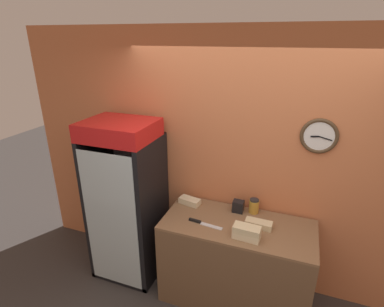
{
  "coord_description": "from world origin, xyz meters",
  "views": [
    {
      "loc": [
        0.43,
        -1.54,
        2.59
      ],
      "look_at": [
        -0.5,
        0.96,
        1.54
      ],
      "focal_mm": 28.0,
      "sensor_mm": 36.0,
      "label": 1
    }
  ],
  "objects_px": {
    "sandwich_stack_middle": "(247,230)",
    "sandwich_flat_right": "(190,201)",
    "sandwich_stack_bottom": "(246,235)",
    "condiment_jar": "(254,206)",
    "napkin_dispenser": "(238,206)",
    "beverage_cooler": "(129,192)",
    "chefs_knife": "(201,223)",
    "sandwich_flat_left": "(259,224)"
  },
  "relations": [
    {
      "from": "sandwich_stack_middle",
      "to": "sandwich_flat_right",
      "type": "xyz_separation_m",
      "value": [
        -0.68,
        0.37,
        -0.06
      ]
    },
    {
      "from": "sandwich_stack_middle",
      "to": "sandwich_flat_right",
      "type": "relative_size",
      "value": 1.02
    },
    {
      "from": "sandwich_stack_bottom",
      "to": "condiment_jar",
      "type": "height_order",
      "value": "condiment_jar"
    },
    {
      "from": "sandwich_stack_bottom",
      "to": "napkin_dispenser",
      "type": "height_order",
      "value": "napkin_dispenser"
    },
    {
      "from": "condiment_jar",
      "to": "sandwich_stack_bottom",
      "type": "bearing_deg",
      "value": -88.52
    },
    {
      "from": "beverage_cooler",
      "to": "sandwich_stack_middle",
      "type": "relative_size",
      "value": 7.4
    },
    {
      "from": "napkin_dispenser",
      "to": "beverage_cooler",
      "type": "bearing_deg",
      "value": -172.3
    },
    {
      "from": "chefs_knife",
      "to": "napkin_dispenser",
      "type": "xyz_separation_m",
      "value": [
        0.29,
        0.33,
        0.05
      ]
    },
    {
      "from": "beverage_cooler",
      "to": "sandwich_flat_right",
      "type": "height_order",
      "value": "beverage_cooler"
    },
    {
      "from": "sandwich_flat_left",
      "to": "condiment_jar",
      "type": "xyz_separation_m",
      "value": [
        -0.09,
        0.23,
        0.04
      ]
    },
    {
      "from": "sandwich_stack_middle",
      "to": "sandwich_flat_left",
      "type": "distance_m",
      "value": 0.23
    },
    {
      "from": "beverage_cooler",
      "to": "sandwich_stack_bottom",
      "type": "bearing_deg",
      "value": -10.17
    },
    {
      "from": "sandwich_stack_middle",
      "to": "napkin_dispenser",
      "type": "relative_size",
      "value": 2.04
    },
    {
      "from": "sandwich_flat_left",
      "to": "condiment_jar",
      "type": "height_order",
      "value": "condiment_jar"
    },
    {
      "from": "sandwich_flat_right",
      "to": "chefs_knife",
      "type": "distance_m",
      "value": 0.38
    },
    {
      "from": "napkin_dispenser",
      "to": "sandwich_stack_bottom",
      "type": "bearing_deg",
      "value": -67.95
    },
    {
      "from": "beverage_cooler",
      "to": "sandwich_flat_right",
      "type": "relative_size",
      "value": 7.52
    },
    {
      "from": "beverage_cooler",
      "to": "sandwich_flat_left",
      "type": "height_order",
      "value": "beverage_cooler"
    },
    {
      "from": "sandwich_stack_bottom",
      "to": "sandwich_flat_right",
      "type": "xyz_separation_m",
      "value": [
        -0.68,
        0.37,
        0.0
      ]
    },
    {
      "from": "chefs_knife",
      "to": "sandwich_flat_left",
      "type": "bearing_deg",
      "value": 14.44
    },
    {
      "from": "sandwich_stack_bottom",
      "to": "sandwich_flat_right",
      "type": "height_order",
      "value": "sandwich_flat_right"
    },
    {
      "from": "sandwich_flat_left",
      "to": "chefs_knife",
      "type": "relative_size",
      "value": 0.73
    },
    {
      "from": "chefs_knife",
      "to": "condiment_jar",
      "type": "distance_m",
      "value": 0.58
    },
    {
      "from": "beverage_cooler",
      "to": "sandwich_stack_bottom",
      "type": "relative_size",
      "value": 7.36
    },
    {
      "from": "sandwich_stack_middle",
      "to": "condiment_jar",
      "type": "height_order",
      "value": "condiment_jar"
    },
    {
      "from": "sandwich_flat_left",
      "to": "napkin_dispenser",
      "type": "bearing_deg",
      "value": 140.82
    },
    {
      "from": "sandwich_stack_middle",
      "to": "sandwich_flat_right",
      "type": "height_order",
      "value": "sandwich_stack_middle"
    },
    {
      "from": "sandwich_stack_middle",
      "to": "condiment_jar",
      "type": "xyz_separation_m",
      "value": [
        -0.01,
        0.44,
        -0.02
      ]
    },
    {
      "from": "sandwich_flat_left",
      "to": "chefs_knife",
      "type": "height_order",
      "value": "sandwich_flat_left"
    },
    {
      "from": "sandwich_stack_bottom",
      "to": "sandwich_flat_right",
      "type": "relative_size",
      "value": 1.02
    },
    {
      "from": "beverage_cooler",
      "to": "condiment_jar",
      "type": "relative_size",
      "value": 12.2
    },
    {
      "from": "sandwich_stack_bottom",
      "to": "sandwich_flat_left",
      "type": "height_order",
      "value": "same"
    },
    {
      "from": "sandwich_stack_middle",
      "to": "sandwich_flat_left",
      "type": "xyz_separation_m",
      "value": [
        0.08,
        0.21,
        -0.06
      ]
    },
    {
      "from": "condiment_jar",
      "to": "chefs_knife",
      "type": "bearing_deg",
      "value": -140.08
    },
    {
      "from": "sandwich_flat_left",
      "to": "sandwich_flat_right",
      "type": "relative_size",
      "value": 1.05
    },
    {
      "from": "condiment_jar",
      "to": "napkin_dispenser",
      "type": "relative_size",
      "value": 1.24
    },
    {
      "from": "condiment_jar",
      "to": "sandwich_stack_middle",
      "type": "bearing_deg",
      "value": -88.52
    },
    {
      "from": "beverage_cooler",
      "to": "sandwich_flat_left",
      "type": "xyz_separation_m",
      "value": [
        1.43,
        -0.03,
        -0.05
      ]
    },
    {
      "from": "sandwich_stack_middle",
      "to": "sandwich_flat_right",
      "type": "distance_m",
      "value": 0.78
    },
    {
      "from": "beverage_cooler",
      "to": "sandwich_stack_middle",
      "type": "xyz_separation_m",
      "value": [
        1.35,
        -0.24,
        0.01
      ]
    },
    {
      "from": "sandwich_stack_bottom",
      "to": "napkin_dispenser",
      "type": "xyz_separation_m",
      "value": [
        -0.16,
        0.4,
        0.03
      ]
    },
    {
      "from": "sandwich_stack_middle",
      "to": "sandwich_flat_left",
      "type": "bearing_deg",
      "value": 70.26
    }
  ]
}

